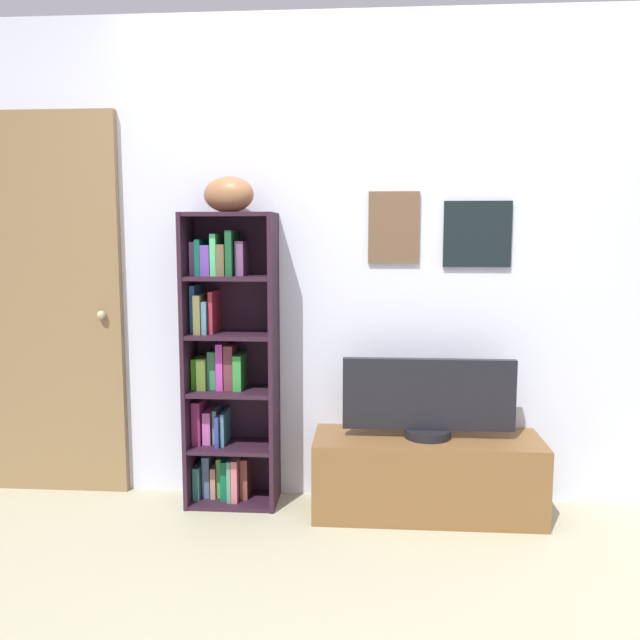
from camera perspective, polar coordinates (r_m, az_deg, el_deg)
ground at (r=2.61m, az=5.08°, el=-24.20°), size 5.20×5.20×0.04m
back_wall at (r=3.36m, az=5.11°, el=4.92°), size 4.80×0.08×2.41m
bookshelf at (r=3.37m, az=-8.06°, el=-3.86°), size 0.45×0.27×1.45m
football at (r=3.27m, az=-7.81°, el=10.57°), size 0.30×0.24×0.17m
tv_stand at (r=3.35m, az=9.10°, el=-12.99°), size 1.09×0.39×0.38m
television at (r=3.24m, az=9.24°, el=-6.65°), size 0.82×0.22×0.38m
door at (r=3.71m, az=-22.07°, el=1.10°), size 0.76×0.09×1.96m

